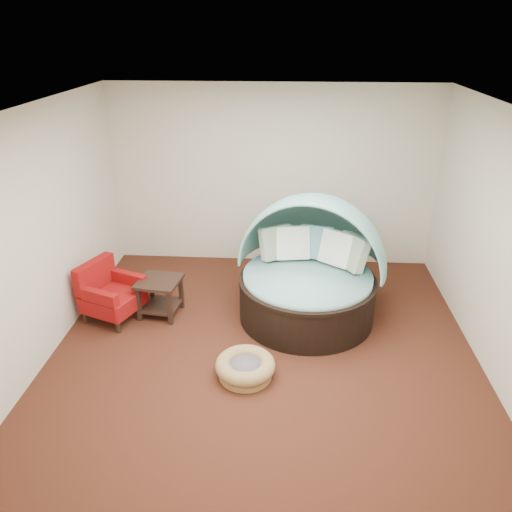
# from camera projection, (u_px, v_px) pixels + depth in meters

# --- Properties ---
(floor) EXTENTS (5.00, 5.00, 0.00)m
(floor) POSITION_uv_depth(u_px,v_px,m) (264.00, 347.00, 6.02)
(floor) COLOR #442013
(floor) RESTS_ON ground
(wall_back) EXTENTS (5.00, 0.00, 5.00)m
(wall_back) POSITION_uv_depth(u_px,v_px,m) (273.00, 177.00, 7.69)
(wall_back) COLOR beige
(wall_back) RESTS_ON floor
(wall_front) EXTENTS (5.00, 0.00, 5.00)m
(wall_front) POSITION_uv_depth(u_px,v_px,m) (245.00, 396.00, 3.17)
(wall_front) COLOR beige
(wall_front) RESTS_ON floor
(wall_left) EXTENTS (0.00, 5.00, 5.00)m
(wall_left) POSITION_uv_depth(u_px,v_px,m) (42.00, 235.00, 5.58)
(wall_left) COLOR beige
(wall_left) RESTS_ON floor
(wall_right) EXTENTS (0.00, 5.00, 5.00)m
(wall_right) POSITION_uv_depth(u_px,v_px,m) (500.00, 247.00, 5.28)
(wall_right) COLOR beige
(wall_right) RESTS_ON floor
(ceiling) EXTENTS (5.00, 5.00, 0.00)m
(ceiling) POSITION_uv_depth(u_px,v_px,m) (266.00, 109.00, 4.83)
(ceiling) COLOR white
(ceiling) RESTS_ON wall_back
(canopy_daybed) EXTENTS (2.19, 2.15, 1.62)m
(canopy_daybed) POSITION_uv_depth(u_px,v_px,m) (310.00, 263.00, 6.42)
(canopy_daybed) COLOR black
(canopy_daybed) RESTS_ON floor
(pet_basket) EXTENTS (0.70, 0.70, 0.23)m
(pet_basket) POSITION_uv_depth(u_px,v_px,m) (245.00, 367.00, 5.48)
(pet_basket) COLOR #9B7946
(pet_basket) RESTS_ON floor
(red_armchair) EXTENTS (0.86, 0.86, 0.78)m
(red_armchair) POSITION_uv_depth(u_px,v_px,m) (110.00, 293.00, 6.50)
(red_armchair) COLOR black
(red_armchair) RESTS_ON floor
(side_table) EXTENTS (0.60, 0.60, 0.51)m
(side_table) POSITION_uv_depth(u_px,v_px,m) (160.00, 292.00, 6.58)
(side_table) COLOR black
(side_table) RESTS_ON floor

